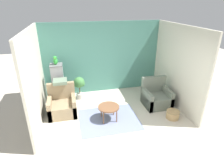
% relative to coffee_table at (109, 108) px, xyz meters
% --- Properties ---
extents(ground_plane, '(20.00, 20.00, 0.00)m').
position_rel_coffee_table_xyz_m(ground_plane, '(0.22, -0.99, -0.40)').
color(ground_plane, beige).
rests_on(ground_plane, ground).
extents(wall_back_accent, '(4.43, 0.06, 2.63)m').
position_rel_coffee_table_xyz_m(wall_back_accent, '(0.22, 2.06, 0.91)').
color(wall_back_accent, '#4C897A').
rests_on(wall_back_accent, ground_plane).
extents(wall_left, '(0.06, 3.02, 2.63)m').
position_rel_coffee_table_xyz_m(wall_left, '(-1.96, 0.52, 0.91)').
color(wall_left, beige).
rests_on(wall_left, ground_plane).
extents(wall_right, '(0.06, 3.02, 2.63)m').
position_rel_coffee_table_xyz_m(wall_right, '(2.41, 0.52, 0.91)').
color(wall_right, beige).
rests_on(wall_right, ground_plane).
extents(area_rug, '(1.75, 1.46, 0.01)m').
position_rel_coffee_table_xyz_m(area_rug, '(0.00, -0.00, -0.40)').
color(area_rug, slate).
rests_on(area_rug, ground_plane).
extents(coffee_table, '(0.63, 0.63, 0.45)m').
position_rel_coffee_table_xyz_m(coffee_table, '(0.00, 0.00, 0.00)').
color(coffee_table, brown).
rests_on(coffee_table, ground_plane).
extents(armchair_left, '(0.84, 0.81, 0.93)m').
position_rel_coffee_table_xyz_m(armchair_left, '(-1.33, 0.67, -0.12)').
color(armchair_left, '#8E7A5B').
rests_on(armchair_left, ground_plane).
extents(armchair_right, '(0.84, 0.81, 0.93)m').
position_rel_coffee_table_xyz_m(armchair_right, '(1.75, 0.49, -0.12)').
color(armchair_right, slate).
rests_on(armchair_right, ground_plane).
extents(birdcage, '(0.59, 0.59, 1.35)m').
position_rel_coffee_table_xyz_m(birdcage, '(-1.43, 1.55, 0.21)').
color(birdcage, slate).
rests_on(birdcage, ground_plane).
extents(parrot, '(0.14, 0.25, 0.30)m').
position_rel_coffee_table_xyz_m(parrot, '(-1.43, 1.56, 1.08)').
color(parrot, green).
rests_on(parrot, birdcage).
extents(potted_plant, '(0.42, 0.38, 0.82)m').
position_rel_coffee_table_xyz_m(potted_plant, '(-0.73, 1.57, 0.14)').
color(potted_plant, beige).
rests_on(potted_plant, ground_plane).
extents(wicker_basket, '(0.39, 0.39, 0.25)m').
position_rel_coffee_table_xyz_m(wicker_basket, '(1.90, -0.38, -0.27)').
color(wicker_basket, tan).
rests_on(wicker_basket, ground_plane).
extents(throw_pillow, '(0.42, 0.42, 0.10)m').
position_rel_coffee_table_xyz_m(throw_pillow, '(-1.33, 0.96, 0.58)').
color(throw_pillow, slate).
rests_on(throw_pillow, armchair_left).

